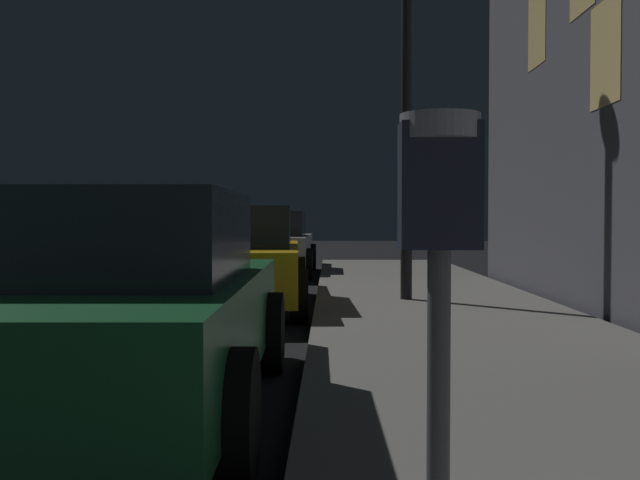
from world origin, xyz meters
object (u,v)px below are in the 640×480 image
parking_meter (439,253)px  car_yellow_cab (234,259)px  street_lamp (407,41)px  car_green (119,307)px  car_silver (270,244)px

parking_meter → car_yellow_cab: 8.55m
car_yellow_cab → street_lamp: bearing=-0.9°
parking_meter → street_lamp: size_ratio=0.25×
street_lamp → car_green: bearing=-113.7°
parking_meter → car_green: parking_meter is taller
car_green → parking_meter: bearing=-60.8°
car_green → car_silver: same height
car_green → car_silver: 11.74m
car_silver → street_lamp: street_lamp is taller
car_silver → street_lamp: (2.40, -6.26, 3.00)m
parking_meter → car_green: (-1.60, 2.87, -0.48)m
parking_meter → car_yellow_cab: bearing=100.8°
car_yellow_cab → car_silver: size_ratio=1.09×
car_yellow_cab → car_silver: 6.22m
car_silver → street_lamp: 7.35m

